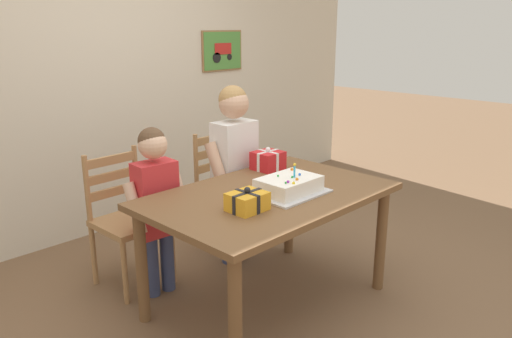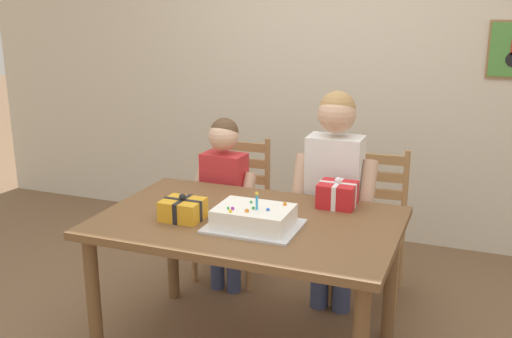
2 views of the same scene
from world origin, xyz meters
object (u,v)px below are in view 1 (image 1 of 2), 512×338
at_px(dining_table, 269,207).
at_px(child_older, 235,157).
at_px(gift_box_red_large, 268,160).
at_px(gift_box_beside_cake, 247,201).
at_px(chair_left, 127,219).
at_px(child_younger, 156,196).
at_px(birthday_cake, 289,186).
at_px(chair_right, 227,188).

height_order(dining_table, child_older, child_older).
xyz_separation_m(gift_box_red_large, gift_box_beside_cake, (-0.67, -0.47, -0.01)).
distance_m(chair_left, child_younger, 0.35).
bearing_deg(dining_table, child_younger, 123.49).
bearing_deg(child_older, dining_table, -115.34).
bearing_deg(gift_box_red_large, chair_left, 147.43).
height_order(gift_box_red_large, child_older, child_older).
distance_m(child_older, child_younger, 0.70).
bearing_deg(gift_box_red_large, child_younger, 161.71).
xyz_separation_m(dining_table, gift_box_beside_cake, (-0.30, -0.12, 0.14)).
height_order(child_older, child_younger, child_older).
height_order(birthday_cake, gift_box_red_large, birthday_cake).
xyz_separation_m(dining_table, gift_box_red_large, (0.37, 0.35, 0.16)).
bearing_deg(chair_right, birthday_cake, -111.53).
relative_size(dining_table, birthday_cake, 3.40).
height_order(gift_box_beside_cake, child_younger, child_younger).
height_order(birthday_cake, child_older, child_older).
relative_size(gift_box_beside_cake, child_younger, 0.18).
bearing_deg(dining_table, chair_left, 117.51).
bearing_deg(gift_box_beside_cake, birthday_cake, 3.40).
bearing_deg(child_younger, gift_box_beside_cake, -82.12).
xyz_separation_m(birthday_cake, child_older, (0.22, 0.71, 0.01)).
bearing_deg(chair_left, dining_table, -62.49).
relative_size(gift_box_beside_cake, chair_left, 0.22).
distance_m(gift_box_red_large, gift_box_beside_cake, 0.82).
bearing_deg(birthday_cake, child_older, 72.78).
relative_size(gift_box_red_large, child_younger, 0.18).
bearing_deg(gift_box_red_large, dining_table, -136.22).
relative_size(dining_table, chair_left, 1.63).
xyz_separation_m(dining_table, chair_left, (-0.46, 0.88, -0.19)).
distance_m(birthday_cake, gift_box_red_large, 0.54).
bearing_deg(gift_box_beside_cake, gift_box_red_large, 35.18).
xyz_separation_m(gift_box_red_large, child_younger, (-0.77, 0.26, -0.13)).
bearing_deg(gift_box_beside_cake, child_older, 50.96).
distance_m(gift_box_beside_cake, child_older, 0.94).
xyz_separation_m(gift_box_red_large, child_older, (-0.08, 0.25, -0.01)).
xyz_separation_m(gift_box_beside_cake, child_older, (0.59, 0.73, 0.00)).
relative_size(birthday_cake, chair_left, 0.48).
relative_size(birthday_cake, gift_box_red_large, 2.21).
distance_m(dining_table, gift_box_beside_cake, 0.36).
bearing_deg(birthday_cake, chair_left, 118.36).
xyz_separation_m(dining_table, birthday_cake, (0.07, -0.10, 0.14)).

